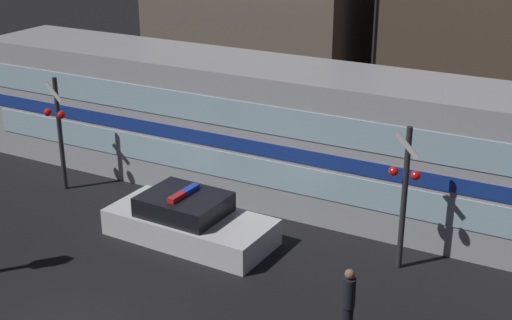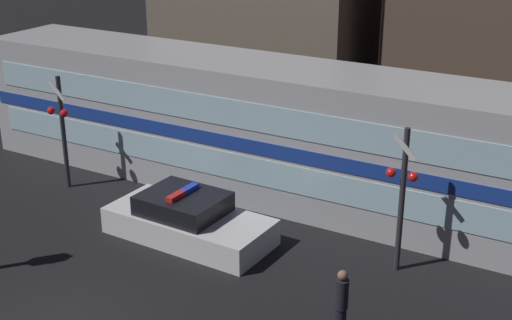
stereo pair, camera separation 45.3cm
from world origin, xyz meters
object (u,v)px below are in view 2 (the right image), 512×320
police_car (188,221)px  crossing_signal_near (402,193)px  train (317,139)px  pedestrian (341,305)px

police_car → crossing_signal_near: bearing=14.1°
train → police_car: size_ratio=5.12×
train → pedestrian: size_ratio=14.01×
train → crossing_signal_near: bearing=-37.3°
train → crossing_signal_near: train is taller
train → pedestrian: bearing=-60.3°
train → crossing_signal_near: (3.28, -2.49, 0.07)m
pedestrian → crossing_signal_near: size_ratio=0.45×
police_car → pedestrian: bearing=-20.3°
police_car → train: bearing=64.4°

